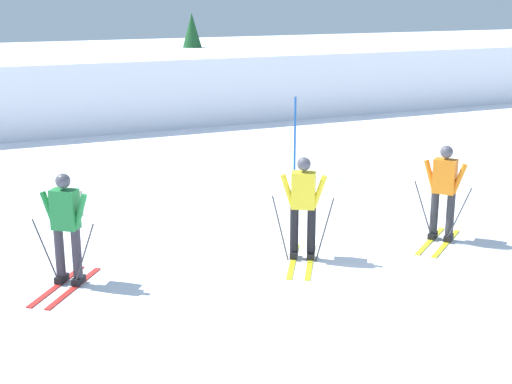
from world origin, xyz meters
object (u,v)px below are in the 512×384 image
conifer_far_right (192,49)px  skier_yellow (303,203)px  skier_orange (444,188)px  skier_green (67,223)px  trail_marker_pole (295,136)px

conifer_far_right → skier_yellow: bearing=-103.5°
skier_orange → skier_green: (-6.35, 0.69, -0.00)m
skier_yellow → trail_marker_pole: trail_marker_pole is taller
trail_marker_pole → skier_yellow: bearing=-115.8°
skier_yellow → skier_orange: bearing=-4.3°
skier_green → conifer_far_right: size_ratio=0.49×
skier_yellow → skier_green: (-3.68, 0.49, -0.00)m
skier_orange → skier_yellow: 2.67m
skier_orange → conifer_far_right: conifer_far_right is taller
skier_green → trail_marker_pole: size_ratio=0.91×
skier_green → trail_marker_pole: (6.13, 4.58, -0.01)m
skier_yellow → conifer_far_right: (4.05, 16.83, 1.17)m
skier_orange → conifer_far_right: (1.38, 17.03, 1.17)m
conifer_far_right → skier_orange: bearing=-94.6°
trail_marker_pole → conifer_far_right: conifer_far_right is taller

